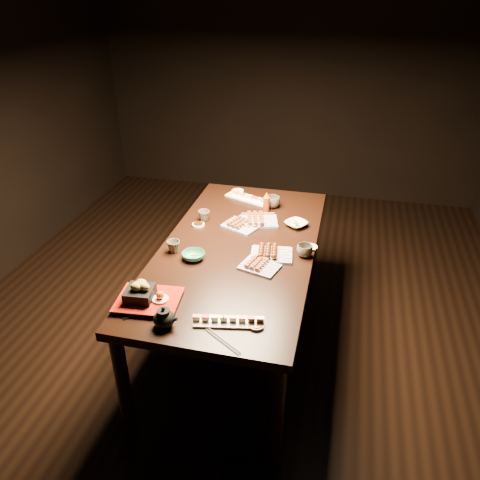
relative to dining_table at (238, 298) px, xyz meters
name	(u,v)px	position (x,y,z in m)	size (l,w,h in m)	color
ground	(232,329)	(-0.07, 0.12, -0.38)	(5.00, 5.00, 0.00)	black
dining_table	(238,298)	(0.00, 0.00, 0.00)	(0.90, 1.80, 0.75)	black
sushi_platter_near	(228,320)	(0.12, -0.69, 0.39)	(0.33, 0.09, 0.04)	white
sushi_platter_far	(247,197)	(-0.10, 0.68, 0.40)	(0.34, 0.09, 0.04)	white
yakitori_plate_center	(241,223)	(-0.04, 0.25, 0.40)	(0.22, 0.16, 0.05)	#828EB6
yakitori_plate_right	(260,264)	(0.17, -0.20, 0.40)	(0.21, 0.15, 0.05)	#828EB6
yakitori_plate_left	(259,218)	(0.06, 0.34, 0.41)	(0.24, 0.18, 0.06)	#828EB6
tsukune_plate	(272,252)	(0.21, -0.06, 0.41)	(0.24, 0.17, 0.06)	#828EB6
edamame_bowl_green	(193,256)	(-0.22, -0.19, 0.40)	(0.13, 0.13, 0.04)	#2A825F
edamame_bowl_cream	(296,224)	(0.30, 0.34, 0.39)	(0.13, 0.13, 0.03)	beige
tempura_tray	(148,294)	(-0.30, -0.63, 0.43)	(0.31, 0.25, 0.11)	black
teacup_near_left	(174,247)	(-0.35, -0.14, 0.41)	(0.08, 0.08, 0.07)	#494238
teacup_mid_right	(305,251)	(0.40, -0.01, 0.41)	(0.09, 0.09, 0.07)	#494238
teacup_far_left	(204,216)	(-0.30, 0.28, 0.41)	(0.08, 0.08, 0.07)	#494238
teacup_far_right	(273,202)	(0.10, 0.59, 0.41)	(0.10, 0.10, 0.08)	#494238
teapot	(164,317)	(-0.16, -0.78, 0.43)	(0.12, 0.12, 0.10)	black
condiment_bottle	(266,202)	(0.07, 0.51, 0.45)	(0.05, 0.05, 0.14)	maroon
sauce_dish_west	(198,225)	(-0.31, 0.20, 0.38)	(0.08, 0.08, 0.01)	white
sauce_dish_east	(311,247)	(0.42, 0.08, 0.38)	(0.08, 0.08, 0.01)	white
sauce_dish_se	(256,325)	(0.25, -0.69, 0.38)	(0.08, 0.08, 0.01)	white
sauce_dish_nw	(238,191)	(-0.19, 0.79, 0.38)	(0.09, 0.09, 0.02)	white
chopsticks_near	(145,312)	(-0.29, -0.71, 0.38)	(0.22, 0.02, 0.01)	black
chopsticks_se	(223,341)	(0.13, -0.82, 0.38)	(0.22, 0.02, 0.01)	black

